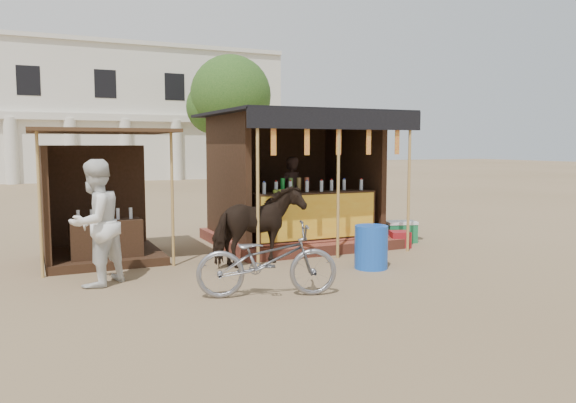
{
  "coord_description": "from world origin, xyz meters",
  "views": [
    {
      "loc": [
        -4.18,
        -7.44,
        2.1
      ],
      "look_at": [
        0.0,
        1.6,
        1.1
      ],
      "focal_mm": 35.0,
      "sensor_mm": 36.0,
      "label": 1
    }
  ],
  "objects": [
    {
      "name": "ground",
      "position": [
        0.0,
        0.0,
        0.0
      ],
      "size": [
        120.0,
        120.0,
        0.0
      ],
      "primitive_type": "plane",
      "color": "#846B4C",
      "rests_on": "ground"
    },
    {
      "name": "main_stall",
      "position": [
        1.0,
        3.36,
        1.02
      ],
      "size": [
        3.6,
        3.61,
        2.78
      ],
      "color": "brown",
      "rests_on": "ground"
    },
    {
      "name": "secondary_stall",
      "position": [
        -3.17,
        3.24,
        0.85
      ],
      "size": [
        2.4,
        2.4,
        2.38
      ],
      "color": "#341D13",
      "rests_on": "ground"
    },
    {
      "name": "cow",
      "position": [
        -0.58,
        1.57,
        0.7
      ],
      "size": [
        1.79,
        1.14,
        1.39
      ],
      "primitive_type": "imported",
      "rotation": [
        0.0,
        0.0,
        1.82
      ],
      "color": "black",
      "rests_on": "ground"
    },
    {
      "name": "motorbike",
      "position": [
        -1.23,
        -0.37,
        0.51
      ],
      "size": [
        2.07,
        1.24,
        1.03
      ],
      "primitive_type": "imported",
      "rotation": [
        0.0,
        0.0,
        1.26
      ],
      "color": "gray",
      "rests_on": "ground"
    },
    {
      "name": "bystander",
      "position": [
        -3.31,
        1.27,
        0.95
      ],
      "size": [
        1.17,
        1.15,
        1.9
      ],
      "primitive_type": "imported",
      "rotation": [
        0.0,
        0.0,
        3.85
      ],
      "color": "silver",
      "rests_on": "ground"
    },
    {
      "name": "blue_barrel",
      "position": [
        1.07,
        0.54,
        0.37
      ],
      "size": [
        0.74,
        0.74,
        0.74
      ],
      "primitive_type": "cylinder",
      "rotation": [
        0.0,
        0.0,
        0.4
      ],
      "color": "blue",
      "rests_on": "ground"
    },
    {
      "name": "red_crate",
      "position": [
        2.74,
        2.0,
        0.16
      ],
      "size": [
        0.5,
        0.51,
        0.33
      ],
      "primitive_type": "cube",
      "rotation": [
        0.0,
        0.0,
        -0.36
      ],
      "color": "maroon",
      "rests_on": "ground"
    },
    {
      "name": "cooler",
      "position": [
        3.12,
        2.48,
        0.23
      ],
      "size": [
        0.74,
        0.61,
        0.46
      ],
      "color": "#1A753F",
      "rests_on": "ground"
    },
    {
      "name": "background_building",
      "position": [
        -2.0,
        29.94,
        3.98
      ],
      "size": [
        26.0,
        7.45,
        8.18
      ],
      "color": "silver",
      "rests_on": "ground"
    },
    {
      "name": "tree",
      "position": [
        5.81,
        22.14,
        4.63
      ],
      "size": [
        4.5,
        4.4,
        7.0
      ],
      "color": "#382314",
      "rests_on": "ground"
    }
  ]
}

